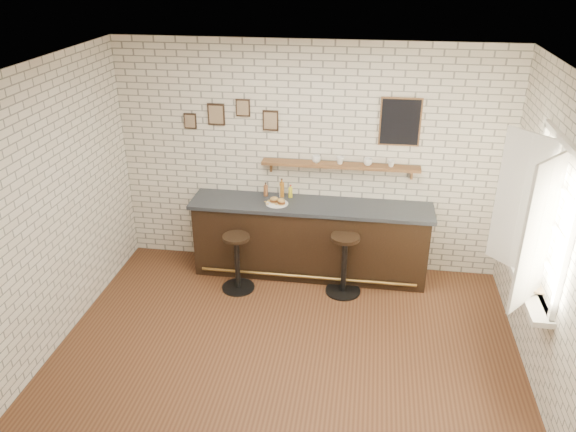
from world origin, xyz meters
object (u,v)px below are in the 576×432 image
Objects in this scene: bitters_bottle_brown at (266,190)px; shelf_cup_d at (391,163)px; book_lower at (527,286)px; bar_counter at (310,239)px; book_upper at (528,285)px; ciabatta_sandwich at (278,201)px; bitters_bottle_white at (281,191)px; shelf_cup_c at (368,162)px; shelf_cup_a at (316,159)px; bitters_bottle_amber at (282,189)px; condiment_bottle_yellow at (290,192)px; sandwich_plate at (277,204)px; shelf_cup_b at (340,160)px; bar_stool_left at (237,261)px; bar_stool_right at (344,262)px.

bitters_bottle_brown is 1.65m from shelf_cup_d.
bar_counter is at bearing 162.72° from book_lower.
ciabatta_sandwich is at bearing 163.08° from book_upper.
book_lower is (2.73, -1.65, -0.15)m from bitters_bottle_white.
shelf_cup_c is (1.30, 0.02, 0.46)m from bitters_bottle_brown.
shelf_cup_a reaches higher than ciabatta_sandwich.
book_lower is at bearing -32.46° from bar_counter.
bitters_bottle_white is 0.02m from bitters_bottle_amber.
ciabatta_sandwich is at bearing -118.55° from condiment_bottle_yellow.
bitters_bottle_white reaches higher than bitters_bottle_brown.
bitters_bottle_amber reaches higher than condiment_bottle_yellow.
shelf_cup_a is at bearing -170.16° from shelf_cup_d.
bitters_bottle_amber is at bearing 179.47° from shelf_cup_a.
bitters_bottle_white is at bearing 180.00° from condiment_bottle_yellow.
book_upper is (2.94, -1.67, -0.13)m from bitters_bottle_brown.
sandwich_plate is at bearing -159.58° from shelf_cup_d.
shelf_cup_b is at bearing -170.16° from shelf_cup_d.
shelf_cup_a is (0.66, 0.02, 0.46)m from bitters_bottle_brown.
bar_counter is 1.02m from bar_stool_left.
bitters_bottle_amber reaches higher than bar_stool_right.
shelf_cup_b reaches higher than ciabatta_sandwich.
bar_stool_right is 1.29m from shelf_cup_c.
ciabatta_sandwich is 0.72m from shelf_cup_a.
shelf_cup_c is at bearing 16.31° from bar_counter.
shelf_cup_a is (0.44, 0.02, 0.43)m from bitters_bottle_amber.
ciabatta_sandwich is 0.24m from bitters_bottle_white.
bitters_bottle_white reaches higher than book_lower.
book_lower is at bearing -39.97° from shelf_cup_a.
shelf_cup_b is at bearing 154.98° from book_lower.
sandwich_plate is 3.10m from book_upper.
bar_counter is 34.60× the size of shelf_cup_d.
shelf_cup_c reaches higher than bar_counter.
ciabatta_sandwich is 1.98× the size of shelf_cup_a.
condiment_bottle_yellow is at bearing 0.00° from bitters_bottle_brown.
bar_counter is 3.86× the size of bar_stool_right.
bar_stool_left is 3.53× the size of book_lower.
shelf_cup_a reaches higher than sandwich_plate.
shelf_cup_d reaches higher than bar_counter.
bitters_bottle_brown is 0.25× the size of bar_stool_left.
shelf_cup_b is at bearing 102.63° from bar_stool_right.
shelf_cup_c is (1.10, 0.26, 0.49)m from ciabatta_sandwich.
bar_counter reaches higher than book_lower.
condiment_bottle_yellow is 0.80× the size of book_lower.
shelf_cup_c reaches higher than ciabatta_sandwich.
bar_stool_right is at bearing 4.95° from bar_stool_left.
shelf_cup_b is 0.40× the size of book_upper.
bitters_bottle_white is at bearing 57.19° from bar_stool_left.
shelf_cup_b reaches higher than bitters_bottle_amber.
book_upper is (2.73, -1.67, -0.13)m from bitters_bottle_white.
shelf_cup_a is (0.47, 0.26, 0.53)m from sandwich_plate.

